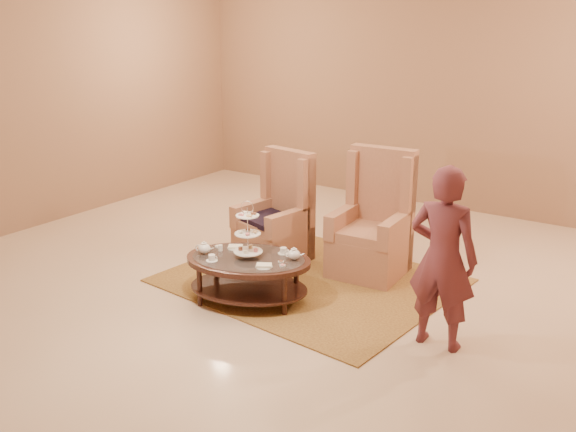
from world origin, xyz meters
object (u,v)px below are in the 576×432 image
Objects in this scene: armchair_left at (278,224)px; armchair_right at (373,232)px; person at (443,258)px; tea_table at (248,265)px.

armchair_right reaches higher than armchair_left.
person reaches higher than armchair_left.
armchair_left is 2.48m from person.
armchair_right is (1.08, 0.27, 0.03)m from armchair_left.
person is (1.21, -1.16, 0.34)m from armchair_right.
tea_table is 0.91× the size of person.
tea_table is at bearing -119.28° from armchair_right.
armchair_left is at bearing -23.08° from person.
armchair_left is at bearing -169.44° from armchair_right.
person is (1.87, 0.21, 0.42)m from tea_table.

